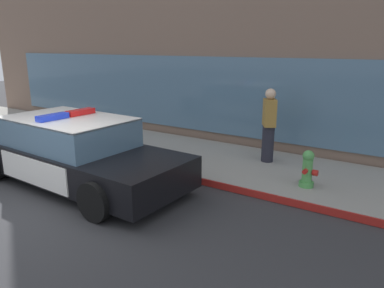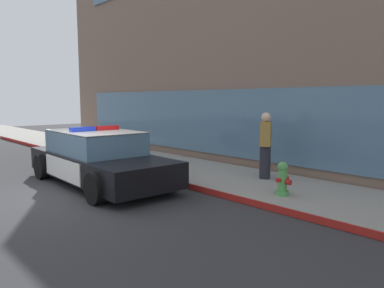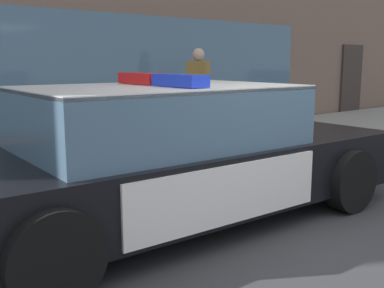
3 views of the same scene
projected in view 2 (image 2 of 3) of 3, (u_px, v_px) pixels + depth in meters
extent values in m
plane|color=#303033|center=(65.00, 197.00, 8.16)|extent=(48.00, 48.00, 0.00)
cube|color=gray|center=(194.00, 171.00, 10.80)|extent=(48.00, 2.76, 0.15)
cube|color=maroon|center=(156.00, 178.00, 9.87)|extent=(28.80, 0.04, 0.14)
cube|color=#7A6051|center=(352.00, 22.00, 13.02)|extent=(24.13, 9.32, 9.87)
cube|color=slate|center=(201.00, 121.00, 12.41)|extent=(14.48, 0.08, 2.10)
cube|color=black|center=(100.00, 165.00, 9.38)|extent=(5.01, 2.01, 0.60)
cube|color=silver|center=(132.00, 167.00, 8.17)|extent=(1.74, 1.87, 0.05)
cube|color=silver|center=(72.00, 152.00, 10.67)|extent=(1.45, 1.86, 0.05)
cube|color=silver|center=(129.00, 161.00, 10.06)|extent=(2.08, 0.10, 0.51)
cube|color=silver|center=(62.00, 169.00, 8.85)|extent=(2.08, 0.10, 0.51)
cube|color=yellow|center=(130.00, 161.00, 10.07)|extent=(0.22, 0.02, 0.26)
cube|color=slate|center=(95.00, 143.00, 9.46)|extent=(2.63, 1.75, 0.60)
cube|color=silver|center=(95.00, 131.00, 9.43)|extent=(2.63, 1.75, 0.04)
cube|color=red|center=(107.00, 128.00, 9.63)|extent=(0.22, 0.64, 0.11)
cube|color=blue|center=(83.00, 129.00, 9.20)|extent=(0.22, 0.64, 0.11)
cylinder|color=black|center=(166.00, 176.00, 8.77)|extent=(0.69, 0.24, 0.68)
cylinder|color=black|center=(95.00, 189.00, 7.57)|extent=(0.69, 0.24, 0.68)
cylinder|color=black|center=(103.00, 160.00, 11.23)|extent=(0.69, 0.24, 0.68)
cylinder|color=black|center=(41.00, 167.00, 10.03)|extent=(0.69, 0.24, 0.68)
cylinder|color=#4C994C|center=(282.00, 193.00, 7.77)|extent=(0.28, 0.28, 0.10)
cylinder|color=#4C994C|center=(282.00, 180.00, 7.74)|extent=(0.19, 0.19, 0.45)
sphere|color=#4C994C|center=(283.00, 167.00, 7.71)|extent=(0.22, 0.22, 0.22)
cylinder|color=#B21E19|center=(283.00, 163.00, 7.70)|extent=(0.06, 0.06, 0.05)
cylinder|color=#B21E19|center=(279.00, 180.00, 7.64)|extent=(0.09, 0.10, 0.09)
cylinder|color=#B21E19|center=(286.00, 178.00, 7.84)|extent=(0.09, 0.10, 0.09)
cylinder|color=#B21E19|center=(289.00, 182.00, 7.63)|extent=(0.10, 0.12, 0.12)
cylinder|color=#23232D|center=(265.00, 162.00, 9.38)|extent=(0.28, 0.28, 0.85)
cube|color=olive|center=(266.00, 134.00, 9.29)|extent=(0.43, 0.48, 0.62)
sphere|color=beige|center=(266.00, 117.00, 9.23)|extent=(0.24, 0.24, 0.24)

